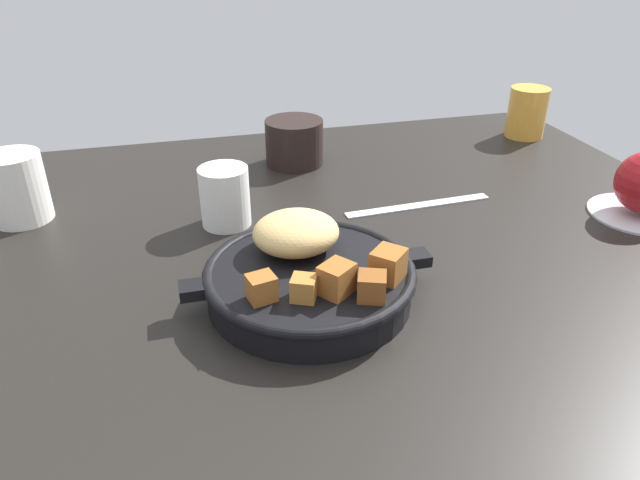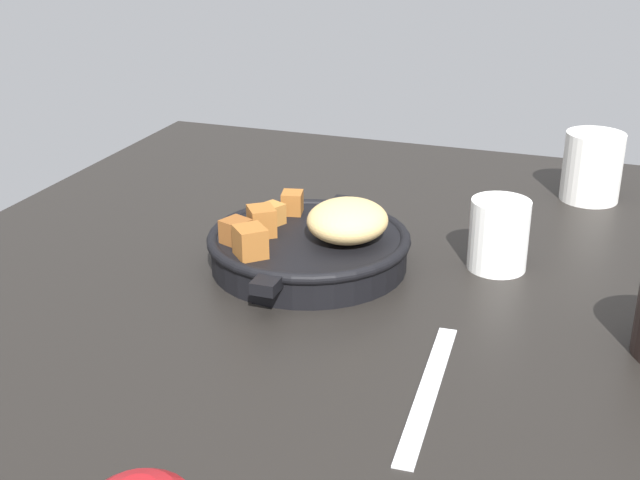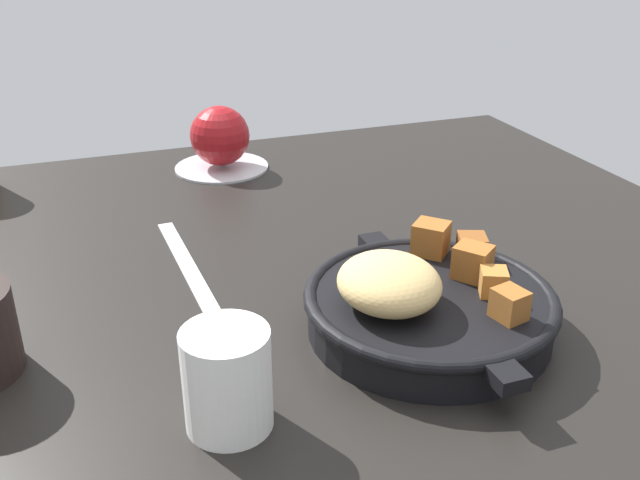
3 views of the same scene
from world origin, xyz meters
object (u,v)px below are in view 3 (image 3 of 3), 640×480
at_px(red_apple, 220,136).
at_px(white_creamer_pitcher, 227,380).
at_px(cast_iron_skillet, 426,303).
at_px(butter_knife, 186,262).

bearing_deg(red_apple, white_creamer_pitcher, 167.74).
height_order(cast_iron_skillet, butter_knife, cast_iron_skillet).
relative_size(cast_iron_skillet, red_apple, 3.19).
height_order(cast_iron_skillet, red_apple, red_apple).
bearing_deg(cast_iron_skillet, white_creamer_pitcher, 108.44).
relative_size(red_apple, butter_knife, 0.39).
bearing_deg(butter_knife, cast_iron_skillet, -141.59).
bearing_deg(white_creamer_pitcher, red_apple, -12.26).
relative_size(cast_iron_skillet, butter_knife, 1.24).
xyz_separation_m(red_apple, butter_knife, (-0.27, 0.10, -0.04)).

